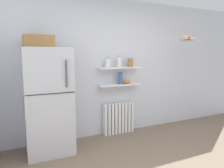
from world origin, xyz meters
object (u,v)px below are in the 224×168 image
Objects in this scene: radiator at (118,118)px; storage_jar_1 at (119,62)px; hanging_fruit_basket at (188,39)px; shelf_bowl at (126,82)px; refrigerator at (48,99)px; storage_jar_0 at (108,63)px; storage_jar_2 at (130,62)px; vase at (120,78)px.

radiator is 1.12m from storage_jar_1.
shelf_bowl is at bearing 164.16° from hanging_fruit_basket.
radiator is at bearing 9.99° from refrigerator.
shelf_bowl is (0.40, 0.00, -0.38)m from storage_jar_0.
shelf_bowl is at bearing 0.00° from storage_jar_0.
storage_jar_2 is 0.39m from shelf_bowl.
radiator is 3.42× the size of storage_jar_0.
shelf_bowl is (-0.08, -0.00, -0.38)m from storage_jar_2.
refrigerator reaches higher than storage_jar_1.
refrigerator is 1.49m from storage_jar_1.
refrigerator is at bearing 177.32° from hanging_fruit_basket.
storage_jar_0 is 0.40m from vase.
refrigerator is 12.19× the size of shelf_bowl.
refrigerator is 9.91× the size of storage_jar_0.
refrigerator is at bearing -172.51° from storage_jar_2.
hanging_fruit_basket is (1.11, -0.34, 0.46)m from storage_jar_2.
refrigerator is at bearing -169.42° from storage_jar_0.
hanging_fruit_basket is at bearing -15.27° from radiator.
shelf_bowl reaches higher than radiator.
storage_jar_1 is 1.43× the size of shelf_bowl.
storage_jar_0 is 1.23× the size of shelf_bowl.
storage_jar_2 is 1.25m from hanging_fruit_basket.
storage_jar_0 is 0.24m from storage_jar_1.
refrigerator is at bearing -171.34° from vase.
storage_jar_0 is 1.07× the size of storage_jar_2.
storage_jar_2 is at bearing 0.00° from vase.
storage_jar_0 is 0.54× the size of hanging_fruit_basket.
vase is (0.02, 0.00, -0.32)m from storage_jar_1.
storage_jar_0 is at bearing -180.00° from vase.
refrigerator is at bearing -171.23° from storage_jar_1.
storage_jar_1 is 1.24× the size of storage_jar_2.
shelf_bowl is at bearing 0.00° from storage_jar_1.
storage_jar_1 is at bearing 180.00° from vase.
shelf_bowl is (0.14, 0.00, -0.08)m from vase.
refrigerator is 1.50m from radiator.
vase is at bearing 165.73° from hanging_fruit_basket.
storage_jar_2 is 0.51× the size of hanging_fruit_basket.
storage_jar_0 is 0.55m from shelf_bowl.
vase is at bearing 8.66° from refrigerator.
storage_jar_1 is at bearing 165.92° from hanging_fruit_basket.
hanging_fruit_basket reaches higher than vase.
storage_jar_0 reaches higher than vase.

